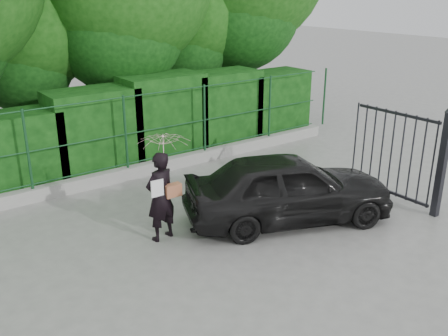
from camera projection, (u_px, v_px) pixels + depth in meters
ground at (223, 259)px, 8.76m from camera, size 80.00×80.00×0.00m
kerb at (113, 177)px, 12.11m from camera, size 14.00×0.25×0.30m
fence at (119, 133)px, 11.87m from camera, size 14.13×0.06×1.80m
hedge at (99, 131)px, 12.64m from camera, size 14.20×1.20×2.29m
gate at (421, 156)px, 10.37m from camera, size 0.22×2.33×2.36m
woman at (163, 171)px, 9.09m from camera, size 0.97×0.98×2.03m
car at (288, 188)px, 9.97m from camera, size 4.48×3.12×1.42m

